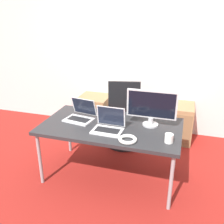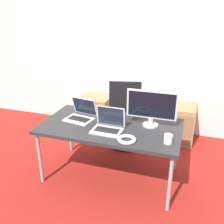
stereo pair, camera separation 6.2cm
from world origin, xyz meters
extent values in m
plane|color=maroon|center=(0.00, 0.00, 0.00)|extent=(14.00, 14.00, 0.00)
cube|color=silver|center=(0.00, 1.54, 1.30)|extent=(10.00, 0.05, 2.60)
cube|color=#28282B|center=(0.00, 0.00, 0.70)|extent=(1.66, 0.91, 0.04)
cylinder|color=#99999E|center=(-0.77, -0.40, 0.34)|extent=(0.04, 0.04, 0.68)
cylinder|color=#99999E|center=(0.77, -0.40, 0.34)|extent=(0.04, 0.04, 0.68)
cylinder|color=#99999E|center=(-0.77, 0.40, 0.34)|extent=(0.04, 0.04, 0.68)
cylinder|color=#99999E|center=(0.77, 0.40, 0.34)|extent=(0.04, 0.04, 0.68)
cylinder|color=#232326|center=(-0.05, 0.85, 0.02)|extent=(0.56, 0.56, 0.04)
cylinder|color=gray|center=(-0.05, 0.85, 0.25)|extent=(0.05, 0.05, 0.42)
cube|color=black|center=(-0.05, 0.85, 0.46)|extent=(0.57, 0.57, 0.07)
cube|color=black|center=(0.01, 0.60, 0.79)|extent=(0.44, 0.14, 0.60)
cube|color=#99754C|center=(-0.69, 1.25, 0.30)|extent=(0.51, 0.51, 0.60)
cube|color=olive|center=(-0.69, 0.99, 0.30)|extent=(0.47, 0.01, 0.48)
cube|color=#99754C|center=(0.73, 1.25, 0.30)|extent=(0.51, 0.51, 0.60)
cube|color=olive|center=(0.73, 0.99, 0.30)|extent=(0.47, 0.01, 0.48)
cube|color=silver|center=(-0.42, 0.01, 0.73)|extent=(0.37, 0.29, 0.02)
cube|color=black|center=(-0.42, 0.01, 0.73)|extent=(0.30, 0.17, 0.00)
cube|color=silver|center=(-0.41, 0.16, 0.85)|extent=(0.35, 0.13, 0.23)
cube|color=black|center=(-0.41, 0.15, 0.85)|extent=(0.32, 0.11, 0.21)
cube|color=silver|center=(0.01, -0.18, 0.73)|extent=(0.35, 0.25, 0.02)
cube|color=black|center=(0.01, -0.18, 0.73)|extent=(0.28, 0.14, 0.00)
cube|color=silver|center=(0.02, -0.05, 0.85)|extent=(0.34, 0.05, 0.24)
cube|color=black|center=(0.02, -0.06, 0.85)|extent=(0.31, 0.04, 0.22)
cylinder|color=#B7B7BC|center=(0.45, 0.13, 0.73)|extent=(0.19, 0.19, 0.02)
cylinder|color=#B7B7BC|center=(0.45, 0.13, 0.78)|extent=(0.06, 0.06, 0.08)
cube|color=#B7B7BC|center=(0.45, 0.13, 0.98)|extent=(0.58, 0.03, 0.33)
cube|color=black|center=(0.45, 0.11, 0.98)|extent=(0.54, 0.00, 0.30)
cylinder|color=white|center=(0.70, -0.23, 0.76)|extent=(0.09, 0.09, 0.10)
cylinder|color=maroon|center=(-0.05, 0.19, 0.77)|extent=(0.08, 0.08, 0.11)
cylinder|color=white|center=(-0.05, 0.19, 0.83)|extent=(0.08, 0.08, 0.01)
torus|color=white|center=(0.28, -0.33, 0.74)|extent=(0.20, 0.20, 0.04)
camera|label=1|loc=(0.80, -2.58, 1.99)|focal=40.00mm
camera|label=2|loc=(0.86, -2.57, 1.99)|focal=40.00mm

